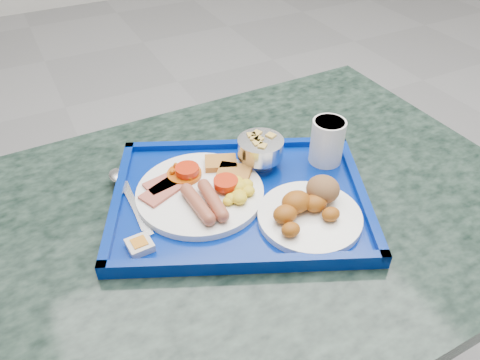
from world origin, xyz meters
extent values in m
plane|color=gray|center=(0.00, 0.00, 0.00)|extent=(6.00, 6.00, 0.00)
cylinder|color=gray|center=(-0.58, -0.55, 0.36)|extent=(0.11, 0.11, 0.66)
cube|color=black|center=(-0.58, -0.55, 0.71)|extent=(1.18, 0.80, 0.04)
cube|color=navy|center=(-0.54, -0.54, 0.74)|extent=(0.57, 0.51, 0.02)
cube|color=navy|center=(-0.48, -0.39, 0.75)|extent=(0.43, 0.21, 0.01)
cube|color=navy|center=(-0.61, -0.69, 0.75)|extent=(0.43, 0.21, 0.01)
cube|color=navy|center=(-0.34, -0.63, 0.75)|extent=(0.16, 0.32, 0.01)
cube|color=navy|center=(-0.75, -0.44, 0.75)|extent=(0.16, 0.32, 0.01)
cylinder|color=white|center=(-0.61, -0.50, 0.75)|extent=(0.24, 0.24, 0.01)
cube|color=#C15B4D|center=(-0.66, -0.45, 0.76)|extent=(0.09, 0.06, 0.01)
cube|color=#C15B4D|center=(-0.67, -0.48, 0.76)|extent=(0.09, 0.07, 0.01)
cylinder|color=#CC5608|center=(-0.62, -0.45, 0.76)|extent=(0.07, 0.07, 0.01)
sphere|color=#CC5608|center=(-0.62, -0.46, 0.77)|extent=(0.01, 0.01, 0.01)
sphere|color=#CC5608|center=(-0.62, -0.47, 0.77)|extent=(0.01, 0.01, 0.01)
sphere|color=#CC5608|center=(-0.61, -0.45, 0.77)|extent=(0.01, 0.01, 0.01)
sphere|color=#CC5608|center=(-0.62, -0.44, 0.77)|extent=(0.01, 0.01, 0.01)
sphere|color=#CC5608|center=(-0.62, -0.44, 0.77)|extent=(0.01, 0.01, 0.01)
sphere|color=#CC5608|center=(-0.62, -0.42, 0.77)|extent=(0.01, 0.01, 0.01)
sphere|color=#CC5608|center=(-0.60, -0.43, 0.77)|extent=(0.01, 0.01, 0.01)
sphere|color=#CC5608|center=(-0.61, -0.47, 0.77)|extent=(0.01, 0.01, 0.01)
sphere|color=#CC5608|center=(-0.60, -0.43, 0.77)|extent=(0.01, 0.01, 0.01)
sphere|color=#CC5608|center=(-0.62, -0.47, 0.77)|extent=(0.01, 0.01, 0.01)
sphere|color=#CC5608|center=(-0.60, -0.46, 0.77)|extent=(0.01, 0.01, 0.01)
sphere|color=#CC5608|center=(-0.64, -0.44, 0.77)|extent=(0.01, 0.01, 0.01)
sphere|color=#CC5608|center=(-0.60, -0.45, 0.77)|extent=(0.01, 0.01, 0.01)
cube|color=#BE772F|center=(-0.54, -0.45, 0.77)|extent=(0.07, 0.07, 0.01)
cube|color=#BE772F|center=(-0.53, -0.49, 0.77)|extent=(0.08, 0.07, 0.01)
cylinder|color=brown|center=(-0.63, -0.55, 0.77)|extent=(0.03, 0.09, 0.02)
cylinder|color=brown|center=(-0.60, -0.55, 0.77)|extent=(0.03, 0.09, 0.02)
ellipsoid|color=yellow|center=(-0.57, -0.56, 0.77)|extent=(0.02, 0.02, 0.02)
ellipsoid|color=yellow|center=(-0.58, -0.56, 0.77)|extent=(0.02, 0.02, 0.01)
ellipsoid|color=yellow|center=(-0.54, -0.52, 0.77)|extent=(0.02, 0.02, 0.01)
ellipsoid|color=yellow|center=(-0.53, -0.55, 0.77)|extent=(0.02, 0.02, 0.02)
ellipsoid|color=yellow|center=(-0.53, -0.53, 0.77)|extent=(0.02, 0.02, 0.01)
ellipsoid|color=yellow|center=(-0.56, -0.56, 0.77)|extent=(0.03, 0.03, 0.02)
ellipsoid|color=yellow|center=(-0.53, -0.53, 0.77)|extent=(0.03, 0.03, 0.02)
ellipsoid|color=yellow|center=(-0.54, -0.52, 0.77)|extent=(0.03, 0.03, 0.02)
ellipsoid|color=yellow|center=(-0.56, -0.52, 0.77)|extent=(0.02, 0.02, 0.01)
ellipsoid|color=yellow|center=(-0.54, -0.53, 0.77)|extent=(0.03, 0.03, 0.02)
ellipsoid|color=yellow|center=(-0.56, -0.56, 0.77)|extent=(0.03, 0.03, 0.02)
cylinder|color=red|center=(-0.61, -0.45, 0.77)|extent=(0.05, 0.05, 0.01)
cylinder|color=red|center=(-0.56, -0.52, 0.77)|extent=(0.05, 0.05, 0.01)
cylinder|color=white|center=(-0.46, -0.65, 0.75)|extent=(0.18, 0.18, 0.01)
ellipsoid|color=#9A4F12|center=(-0.44, -0.67, 0.77)|extent=(0.03, 0.03, 0.02)
ellipsoid|color=#9A4F12|center=(-0.45, -0.64, 0.77)|extent=(0.04, 0.04, 0.03)
ellipsoid|color=#9A4F12|center=(-0.48, -0.63, 0.78)|extent=(0.05, 0.05, 0.04)
ellipsoid|color=#9A4F12|center=(-0.51, -0.64, 0.77)|extent=(0.04, 0.04, 0.03)
ellipsoid|color=#9A4F12|center=(-0.52, -0.67, 0.77)|extent=(0.03, 0.03, 0.02)
ellipsoid|color=brown|center=(-0.42, -0.62, 0.78)|extent=(0.06, 0.06, 0.05)
cylinder|color=#B2B2B4|center=(-0.46, -0.47, 0.75)|extent=(0.06, 0.06, 0.01)
cylinder|color=#B2B2B4|center=(-0.46, -0.47, 0.76)|extent=(0.02, 0.02, 0.02)
cylinder|color=#B2B2B4|center=(-0.46, -0.47, 0.79)|extent=(0.09, 0.09, 0.04)
cube|color=gold|center=(-0.46, -0.45, 0.80)|extent=(0.02, 0.02, 0.01)
cube|color=gold|center=(-0.44, -0.47, 0.80)|extent=(0.02, 0.02, 0.01)
cube|color=gold|center=(-0.46, -0.47, 0.80)|extent=(0.02, 0.02, 0.01)
cube|color=gold|center=(-0.47, -0.49, 0.80)|extent=(0.02, 0.02, 0.01)
cube|color=gold|center=(-0.47, -0.46, 0.80)|extent=(0.02, 0.02, 0.01)
cube|color=gold|center=(-0.47, -0.48, 0.80)|extent=(0.02, 0.02, 0.01)
cube|color=gold|center=(-0.47, -0.45, 0.80)|extent=(0.02, 0.02, 0.01)
cylinder|color=white|center=(-0.34, -0.52, 0.79)|extent=(0.07, 0.07, 0.09)
cylinder|color=#CF510B|center=(-0.34, -0.52, 0.83)|extent=(0.06, 0.06, 0.01)
cube|color=#B2B2B4|center=(-0.73, -0.47, 0.75)|extent=(0.02, 0.15, 0.00)
ellipsoid|color=#B2B2B4|center=(-0.73, -0.38, 0.75)|extent=(0.03, 0.05, 0.01)
cube|color=#B2B2B4|center=(-0.73, -0.46, 0.75)|extent=(0.01, 0.20, 0.00)
cube|color=beige|center=(-0.75, -0.58, 0.75)|extent=(0.04, 0.04, 0.01)
cube|color=orange|center=(-0.75, -0.58, 0.76)|extent=(0.03, 0.03, 0.00)
camera|label=1|loc=(-0.84, -1.12, 1.32)|focal=35.00mm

